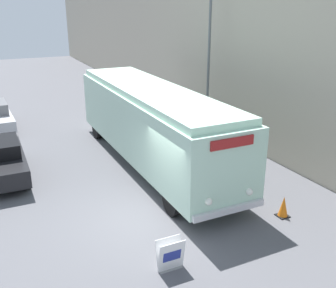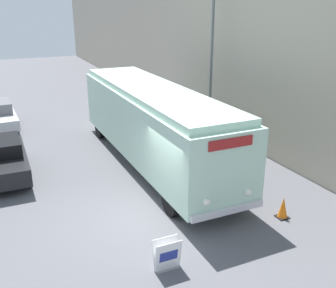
{
  "view_description": "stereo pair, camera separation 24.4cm",
  "coord_description": "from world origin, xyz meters",
  "px_view_note": "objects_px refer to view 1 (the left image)",
  "views": [
    {
      "loc": [
        -4.08,
        -9.86,
        6.24
      ],
      "look_at": [
        1.26,
        1.16,
        1.82
      ],
      "focal_mm": 42.0,
      "sensor_mm": 36.0,
      "label": 1
    },
    {
      "loc": [
        -3.86,
        -9.96,
        6.24
      ],
      "look_at": [
        1.26,
        1.16,
        1.82
      ],
      "focal_mm": 42.0,
      "sensor_mm": 36.0,
      "label": 2
    }
  ],
  "objects_px": {
    "sign_board": "(171,255)",
    "streetlamp": "(210,37)",
    "traffic_cone": "(283,207)",
    "vintage_bus": "(152,122)"
  },
  "relations": [
    {
      "from": "vintage_bus",
      "to": "sign_board",
      "type": "distance_m",
      "value": 7.02
    },
    {
      "from": "vintage_bus",
      "to": "streetlamp",
      "type": "height_order",
      "value": "streetlamp"
    },
    {
      "from": "vintage_bus",
      "to": "sign_board",
      "type": "height_order",
      "value": "vintage_bus"
    },
    {
      "from": "traffic_cone",
      "to": "vintage_bus",
      "type": "bearing_deg",
      "value": 108.58
    },
    {
      "from": "vintage_bus",
      "to": "traffic_cone",
      "type": "xyz_separation_m",
      "value": [
        1.91,
        -5.69,
        -1.46
      ]
    },
    {
      "from": "vintage_bus",
      "to": "streetlamp",
      "type": "bearing_deg",
      "value": 28.54
    },
    {
      "from": "sign_board",
      "to": "traffic_cone",
      "type": "relative_size",
      "value": 1.25
    },
    {
      "from": "streetlamp",
      "to": "traffic_cone",
      "type": "distance_m",
      "value": 9.15
    },
    {
      "from": "sign_board",
      "to": "vintage_bus",
      "type": "bearing_deg",
      "value": 70.12
    },
    {
      "from": "sign_board",
      "to": "streetlamp",
      "type": "height_order",
      "value": "streetlamp"
    }
  ]
}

